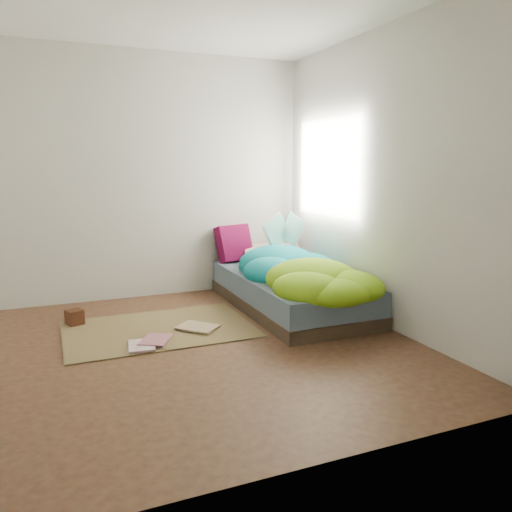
{
  "coord_description": "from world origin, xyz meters",
  "views": [
    {
      "loc": [
        -0.98,
        -3.66,
        1.43
      ],
      "look_at": [
        0.86,
        0.75,
        0.55
      ],
      "focal_mm": 35.0,
      "sensor_mm": 36.0,
      "label": 1
    }
  ],
  "objects_px": {
    "floor_book_a": "(128,347)",
    "floor_book_b": "(143,340)",
    "wooden_box": "(75,317)",
    "pillow_magenta": "(234,243)",
    "bed": "(290,292)",
    "open_book": "(285,221)"
  },
  "relations": [
    {
      "from": "open_book",
      "to": "floor_book_b",
      "type": "relative_size",
      "value": 1.67
    },
    {
      "from": "wooden_box",
      "to": "floor_book_a",
      "type": "height_order",
      "value": "wooden_box"
    },
    {
      "from": "pillow_magenta",
      "to": "floor_book_a",
      "type": "xyz_separation_m",
      "value": [
        -1.43,
        -1.48,
        -0.52
      ]
    },
    {
      "from": "open_book",
      "to": "floor_book_a",
      "type": "relative_size",
      "value": 1.73
    },
    {
      "from": "pillow_magenta",
      "to": "floor_book_b",
      "type": "height_order",
      "value": "pillow_magenta"
    },
    {
      "from": "floor_book_a",
      "to": "wooden_box",
      "type": "bearing_deg",
      "value": 120.73
    },
    {
      "from": "open_book",
      "to": "floor_book_a",
      "type": "bearing_deg",
      "value": -166.13
    },
    {
      "from": "pillow_magenta",
      "to": "open_book",
      "type": "bearing_deg",
      "value": -60.29
    },
    {
      "from": "open_book",
      "to": "floor_book_a",
      "type": "xyz_separation_m",
      "value": [
        -1.87,
        -1.05,
        -0.8
      ]
    },
    {
      "from": "bed",
      "to": "floor_book_b",
      "type": "xyz_separation_m",
      "value": [
        -1.56,
        -0.45,
        -0.14
      ]
    },
    {
      "from": "bed",
      "to": "floor_book_a",
      "type": "height_order",
      "value": "bed"
    },
    {
      "from": "floor_book_a",
      "to": "floor_book_b",
      "type": "xyz_separation_m",
      "value": [
        0.13,
        0.11,
        0.0
      ]
    },
    {
      "from": "floor_book_b",
      "to": "floor_book_a",
      "type": "bearing_deg",
      "value": -110.58
    },
    {
      "from": "open_book",
      "to": "wooden_box",
      "type": "bearing_deg",
      "value": 170.93
    },
    {
      "from": "wooden_box",
      "to": "floor_book_b",
      "type": "bearing_deg",
      "value": -54.85
    },
    {
      "from": "bed",
      "to": "floor_book_b",
      "type": "height_order",
      "value": "bed"
    },
    {
      "from": "bed",
      "to": "floor_book_b",
      "type": "distance_m",
      "value": 1.63
    },
    {
      "from": "bed",
      "to": "open_book",
      "type": "relative_size",
      "value": 4.13
    },
    {
      "from": "bed",
      "to": "floor_book_a",
      "type": "xyz_separation_m",
      "value": [
        -1.69,
        -0.56,
        -0.15
      ]
    },
    {
      "from": "open_book",
      "to": "floor_book_b",
      "type": "xyz_separation_m",
      "value": [
        -1.74,
        -0.94,
        -0.8
      ]
    },
    {
      "from": "floor_book_a",
      "to": "open_book",
      "type": "bearing_deg",
      "value": 36.33
    },
    {
      "from": "bed",
      "to": "open_book",
      "type": "distance_m",
      "value": 0.84
    }
  ]
}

